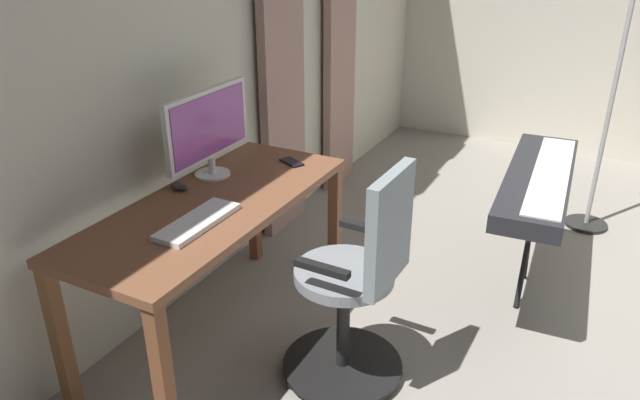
% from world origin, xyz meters
% --- Properties ---
extents(back_room_partition, '(5.91, 0.10, 2.87)m').
position_xyz_m(back_room_partition, '(0.00, -2.66, 1.44)').
color(back_room_partition, beige).
rests_on(back_room_partition, ground).
extents(curtain_left_panel, '(0.42, 0.06, 2.64)m').
position_xyz_m(curtain_left_panel, '(-1.33, -2.55, 1.32)').
color(curtain_left_panel, tan).
rests_on(curtain_left_panel, ground).
extents(curtain_right_panel, '(0.46, 0.06, 2.64)m').
position_xyz_m(curtain_right_panel, '(-0.49, -2.55, 1.32)').
color(curtain_right_panel, tan).
rests_on(curtain_right_panel, ground).
extents(desk, '(1.53, 0.63, 0.75)m').
position_xyz_m(desk, '(0.74, -2.20, 0.65)').
color(desk, brown).
rests_on(desk, ground).
extents(office_chair, '(0.56, 0.56, 1.05)m').
position_xyz_m(office_chair, '(0.72, -1.47, 0.49)').
color(office_chair, black).
rests_on(office_chair, ground).
extents(computer_monitor, '(0.62, 0.18, 0.44)m').
position_xyz_m(computer_monitor, '(0.49, -2.40, 1.01)').
color(computer_monitor, white).
rests_on(computer_monitor, desk).
extents(computer_keyboard, '(0.43, 0.15, 0.02)m').
position_xyz_m(computer_keyboard, '(0.96, -2.12, 0.76)').
color(computer_keyboard, white).
rests_on(computer_keyboard, desk).
extents(computer_mouse, '(0.06, 0.10, 0.04)m').
position_xyz_m(computer_mouse, '(0.71, -2.42, 0.77)').
color(computer_mouse, '#333338').
rests_on(computer_mouse, desk).
extents(cell_phone_by_monitor, '(0.12, 0.16, 0.01)m').
position_xyz_m(cell_phone_by_monitor, '(0.16, -2.12, 0.76)').
color(cell_phone_by_monitor, black).
rests_on(cell_phone_by_monitor, desk).
extents(piano_keyboard, '(1.26, 0.40, 0.75)m').
position_xyz_m(piano_keyboard, '(-0.35, -0.92, 0.68)').
color(piano_keyboard, black).
rests_on(piano_keyboard, ground).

